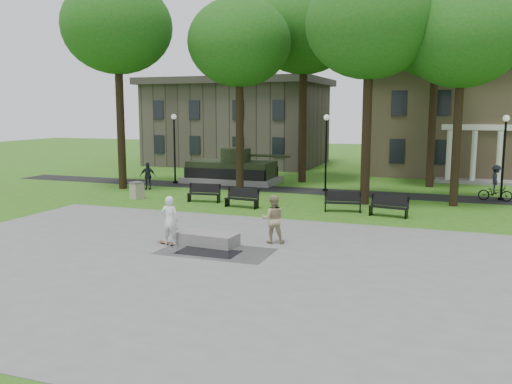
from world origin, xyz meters
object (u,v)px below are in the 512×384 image
(friend_watching, at_px, (273,219))
(trash_bin, at_px, (137,190))
(park_bench_0, at_px, (204,192))
(concrete_block, at_px, (208,239))
(cyclist, at_px, (496,186))
(skateboarder, at_px, (170,221))

(friend_watching, height_order, trash_bin, friend_watching)
(park_bench_0, bearing_deg, concrete_block, -69.61)
(cyclist, bearing_deg, friend_watching, 151.11)
(concrete_block, bearing_deg, skateboarder, -159.60)
(cyclist, xyz_separation_m, trash_bin, (-19.09, -6.16, -0.33))
(skateboarder, xyz_separation_m, friend_watching, (3.51, 1.61, -0.00))
(concrete_block, distance_m, park_bench_0, 9.70)
(skateboarder, relative_size, park_bench_0, 1.01)
(friend_watching, bearing_deg, park_bench_0, -65.85)
(park_bench_0, height_order, trash_bin, park_bench_0)
(friend_watching, bearing_deg, skateboarder, 8.47)
(cyclist, relative_size, park_bench_0, 1.09)
(concrete_block, xyz_separation_m, friend_watching, (2.18, 1.12, 0.70))
(park_bench_0, distance_m, trash_bin, 4.08)
(park_bench_0, bearing_deg, skateboarder, -78.00)
(concrete_block, height_order, trash_bin, trash_bin)
(cyclist, bearing_deg, concrete_block, 147.20)
(park_bench_0, bearing_deg, friend_watching, -55.38)
(concrete_block, relative_size, trash_bin, 2.29)
(friend_watching, distance_m, trash_bin, 12.78)
(cyclist, height_order, trash_bin, cyclist)
(cyclist, distance_m, trash_bin, 20.07)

